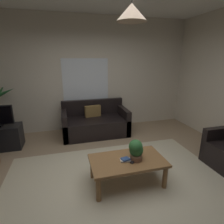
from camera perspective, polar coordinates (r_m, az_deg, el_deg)
name	(u,v)px	position (r m, az deg, el deg)	size (l,w,h in m)	color
floor	(117,182)	(3.04, 1.58, -21.15)	(5.31, 4.85, 0.02)	#9E8466
rug	(121,189)	(2.89, 2.82, -23.26)	(3.45, 2.67, 0.01)	beige
wall_back	(90,75)	(4.83, -6.83, 11.60)	(5.43, 0.06, 2.88)	beige
window_pane	(86,80)	(4.79, -8.33, 10.00)	(1.18, 0.01, 1.08)	white
couch_under_window	(95,124)	(4.57, -5.38, -3.65)	(1.60, 0.86, 0.82)	black
coffee_table	(127,163)	(2.83, 4.90, -15.79)	(1.11, 0.64, 0.40)	olive
book_on_table_0	(125,160)	(2.76, 4.24, -14.92)	(0.15, 0.11, 0.02)	beige
book_on_table_1	(125,159)	(2.75, 4.27, -14.61)	(0.12, 0.10, 0.02)	#2D4C8C
remote_on_table_0	(134,161)	(2.76, 6.93, -15.05)	(0.05, 0.16, 0.02)	black
remote_on_table_1	(133,158)	(2.81, 6.77, -14.41)	(0.05, 0.16, 0.02)	black
potted_plant_on_table	(136,149)	(2.74, 7.60, -11.65)	(0.22, 0.22, 0.32)	brown
pendant_lamp	(132,12)	(2.45, 6.24, 28.91)	(0.38, 0.38, 0.60)	black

